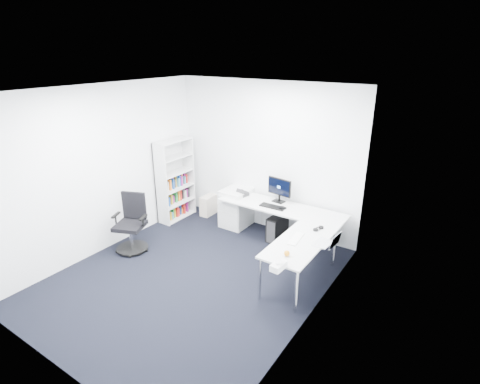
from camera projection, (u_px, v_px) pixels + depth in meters
The scene contains 22 objects.
ground at pixel (193, 277), 5.59m from camera, with size 4.20×4.20×0.00m, color black.
ceiling at pixel (183, 91), 4.62m from camera, with size 4.20×4.20×0.00m, color white.
wall_back at pixel (265, 157), 6.74m from camera, with size 3.60×0.02×2.70m, color white.
wall_front at pixel (39, 260), 3.47m from camera, with size 3.60×0.02×2.70m, color white.
wall_left at pixel (103, 170), 6.03m from camera, with size 0.02×4.20×2.70m, color white.
wall_right at pixel (311, 224), 4.18m from camera, with size 0.02×4.20×2.70m, color white.
l_desk at pixel (271, 231), 6.28m from camera, with size 2.24×1.25×0.65m, color silver, non-canonical shape.
drawer_pedestal at pixel (237, 207), 7.11m from camera, with size 0.47×0.59×0.72m, color silver.
bookshelf at pixel (175, 180), 7.27m from camera, with size 0.31×0.79×1.59m, color silver, non-canonical shape.
task_chair at pixel (130, 224), 6.15m from camera, with size 0.54×0.54×0.97m, color black, non-canonical shape.
black_pc_tower at pixel (277, 228), 6.61m from camera, with size 0.20×0.46×0.45m, color black.
beige_pc_tower at pixel (209, 205), 7.64m from camera, with size 0.19×0.42×0.40m, color beige.
power_strip at pixel (316, 239), 6.65m from camera, with size 0.32×0.05×0.04m, color white.
monitor at pixel (279, 190), 6.53m from camera, with size 0.47×0.15×0.45m, color black, non-canonical shape.
black_keyboard at pixel (273, 207), 6.38m from camera, with size 0.45×0.16×0.02m, color black.
mouse at pixel (282, 208), 6.30m from camera, with size 0.07×0.11×0.04m, color black.
desk_phone at pixel (243, 192), 6.86m from camera, with size 0.18×0.18×0.13m, color #2D2D2F, non-canonical shape.
laptop at pixel (323, 237), 5.15m from camera, with size 0.30×0.30×0.21m, color silver, non-canonical shape.
white_keyboard at pixel (296, 239), 5.31m from camera, with size 0.12×0.42×0.01m, color white.
headphones at pixel (318, 228), 5.59m from camera, with size 0.12×0.18×0.05m, color black, non-canonical shape.
orange_fruit at pixel (287, 253), 4.87m from camera, with size 0.08×0.08×0.08m, color orange.
tissue_box at pixel (279, 266), 4.58m from camera, with size 0.12×0.24×0.08m, color white.
Camera 1 is at (3.21, -3.58, 3.19)m, focal length 28.00 mm.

